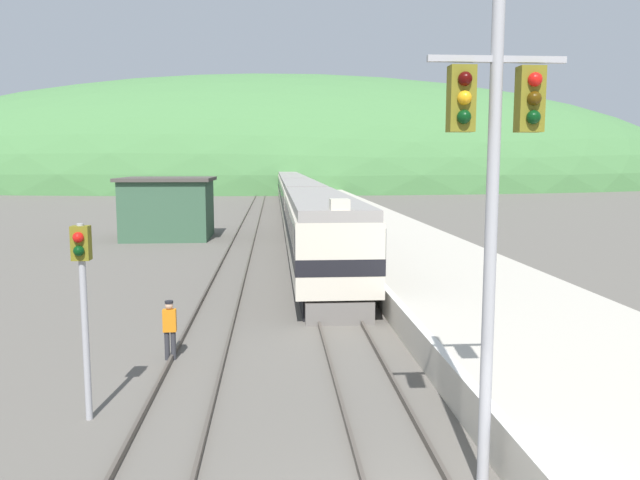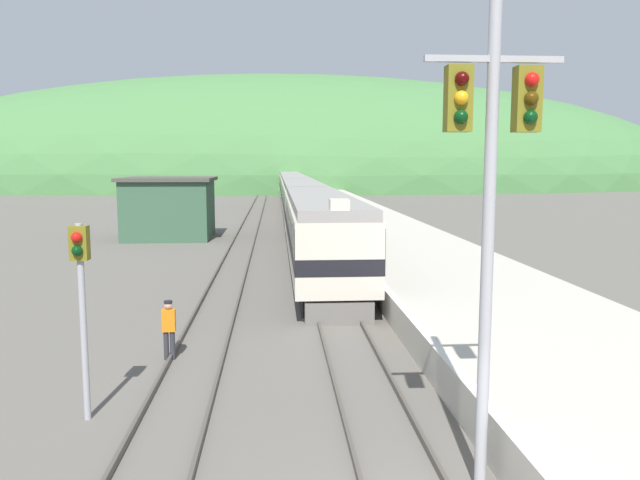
% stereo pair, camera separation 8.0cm
% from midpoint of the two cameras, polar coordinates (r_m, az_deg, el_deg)
% --- Properties ---
extents(track_main, '(1.52, 180.00, 0.16)m').
position_cam_midpoint_polar(track_main, '(78.07, -2.47, 3.23)').
color(track_main, '#4C443D').
rests_on(track_main, ground).
extents(track_siding, '(1.52, 180.00, 0.16)m').
position_cam_midpoint_polar(track_siding, '(78.07, -5.64, 3.20)').
color(track_siding, '#4C443D').
rests_on(track_siding, ground).
extents(platform, '(7.09, 140.00, 0.98)m').
position_cam_midpoint_polar(platform, '(58.53, 3.19, 2.30)').
color(platform, '#BCB5A5').
rests_on(platform, ground).
extents(distant_hills, '(192.81, 86.76, 48.72)m').
position_cam_midpoint_polar(distant_hills, '(143.26, -3.20, 4.98)').
color(distant_hills, '#477A42').
rests_on(distant_hills, ground).
extents(station_shed, '(6.38, 6.13, 4.34)m').
position_cam_midpoint_polar(station_shed, '(45.69, -13.57, 2.89)').
color(station_shed, '#385B42').
rests_on(station_shed, ground).
extents(express_train_lead_car, '(3.03, 19.51, 4.21)m').
position_cam_midpoint_polar(express_train_lead_car, '(29.96, 0.07, 0.79)').
color(express_train_lead_car, black).
rests_on(express_train_lead_car, ground).
extents(carriage_second, '(3.02, 20.68, 3.85)m').
position_cam_midpoint_polar(carriage_second, '(51.06, -1.64, 3.41)').
color(carriage_second, black).
rests_on(carriage_second, ground).
extents(carriage_third, '(3.02, 20.68, 3.85)m').
position_cam_midpoint_polar(carriage_third, '(72.58, -2.36, 4.52)').
color(carriage_third, black).
rests_on(carriage_third, ground).
extents(carriage_fourth, '(3.02, 20.68, 3.85)m').
position_cam_midpoint_polar(carriage_fourth, '(94.11, -2.76, 5.13)').
color(carriage_fourth, black).
rests_on(carriage_fourth, ground).
extents(carriage_fifth, '(3.02, 20.68, 3.85)m').
position_cam_midpoint_polar(carriage_fifth, '(115.66, -3.00, 5.50)').
color(carriage_fifth, black).
rests_on(carriage_fifth, ground).
extents(signal_mast_main, '(2.20, 0.42, 7.92)m').
position_cam_midpoint_polar(signal_mast_main, '(10.29, 15.53, 5.58)').
color(signal_mast_main, '#9E9EA3').
rests_on(signal_mast_main, ground).
extents(signal_post_siding, '(0.36, 0.42, 4.19)m').
position_cam_midpoint_polar(signal_post_siding, '(13.81, -20.86, -3.53)').
color(signal_post_siding, '#9E9EA3').
rests_on(signal_post_siding, ground).
extents(track_worker, '(0.37, 0.24, 1.66)m').
position_cam_midpoint_polar(track_worker, '(17.80, -13.53, -7.69)').
color(track_worker, '#2D2D33').
rests_on(track_worker, ground).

